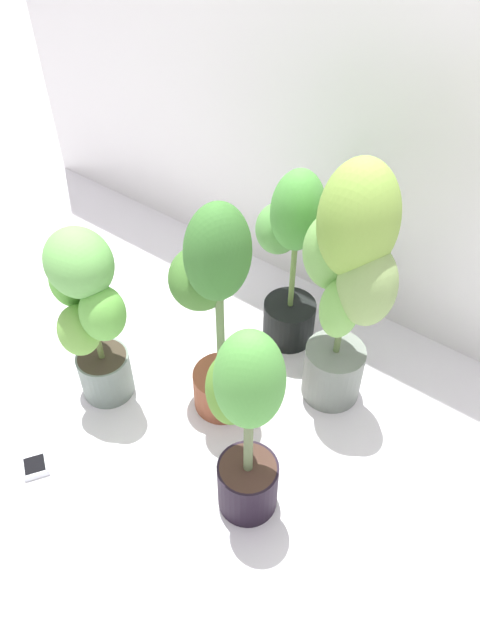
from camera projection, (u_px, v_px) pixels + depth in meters
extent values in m
plane|color=silver|center=(196.00, 424.00, 2.11)|extent=(8.00, 8.00, 0.00)
cube|color=silver|center=(358.00, 47.00, 1.88)|extent=(3.20, 0.01, 2.00)
cylinder|color=slate|center=(106.00, 373.00, 2.15)|extent=(0.18, 0.18, 0.18)
cylinder|color=#3C3326|center=(102.00, 358.00, 2.09)|extent=(0.17, 0.17, 0.02)
cylinder|color=olive|center=(90.00, 307.00, 1.92)|extent=(0.02, 0.02, 0.47)
ellipsoid|color=#68AE54|center=(79.00, 263.00, 1.79)|extent=(0.24, 0.21, 0.22)
ellipsoid|color=#5FB040|center=(72.00, 280.00, 1.92)|extent=(0.20, 0.20, 0.19)
ellipsoid|color=#66B347|center=(103.00, 313.00, 1.85)|extent=(0.20, 0.20, 0.19)
ellipsoid|color=#6EAB44|center=(79.00, 330.00, 1.91)|extent=(0.19, 0.19, 0.18)
cylinder|color=slate|center=(333.00, 371.00, 2.13)|extent=(0.21, 0.21, 0.22)
cylinder|color=#3F2E20|center=(336.00, 352.00, 2.06)|extent=(0.19, 0.19, 0.02)
cylinder|color=#5E7643|center=(347.00, 283.00, 1.84)|extent=(0.02, 0.02, 0.61)
ellipsoid|color=#86AF46|center=(358.00, 221.00, 1.68)|extent=(0.23, 0.22, 0.38)
ellipsoid|color=#7BB459|center=(334.00, 251.00, 1.83)|extent=(0.22, 0.21, 0.27)
ellipsoid|color=#87A75D|center=(367.00, 285.00, 1.76)|extent=(0.24, 0.23, 0.28)
ellipsoid|color=#7AB855|center=(340.00, 309.00, 1.85)|extent=(0.15, 0.16, 0.22)
cylinder|color=black|center=(289.00, 320.00, 2.34)|extent=(0.20, 0.20, 0.17)
cylinder|color=#47321C|center=(290.00, 306.00, 2.28)|extent=(0.18, 0.18, 0.02)
cylinder|color=olive|center=(294.00, 255.00, 2.11)|extent=(0.02, 0.02, 0.48)
ellipsoid|color=#4B953D|center=(298.00, 211.00, 1.98)|extent=(0.19, 0.21, 0.30)
ellipsoid|color=#589848|center=(278.00, 229.00, 2.12)|extent=(0.17, 0.17, 0.19)
cylinder|color=black|center=(248.00, 484.00, 1.84)|extent=(0.18, 0.18, 0.19)
cylinder|color=#442D24|center=(248.00, 469.00, 1.78)|extent=(0.17, 0.17, 0.02)
cylinder|color=#607148|center=(249.00, 422.00, 1.61)|extent=(0.03, 0.03, 0.45)
ellipsoid|color=#509C41|center=(249.00, 381.00, 1.49)|extent=(0.20, 0.20, 0.32)
ellipsoid|color=#558A2E|center=(229.00, 390.00, 1.61)|extent=(0.18, 0.18, 0.24)
cylinder|color=brown|center=(222.00, 388.00, 2.12)|extent=(0.20, 0.20, 0.15)
cylinder|color=#433621|center=(222.00, 375.00, 2.07)|extent=(0.18, 0.18, 0.02)
cylinder|color=#62804A|center=(220.00, 311.00, 1.85)|extent=(0.03, 0.03, 0.59)
ellipsoid|color=#3A7330|center=(218.00, 253.00, 1.69)|extent=(0.22, 0.24, 0.32)
ellipsoid|color=#457730|center=(200.00, 278.00, 1.85)|extent=(0.23, 0.24, 0.20)
cube|color=white|center=(35.00, 466.00, 1.98)|extent=(0.11, 0.11, 0.02)
cube|color=black|center=(34.00, 464.00, 1.97)|extent=(0.09, 0.09, 0.00)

